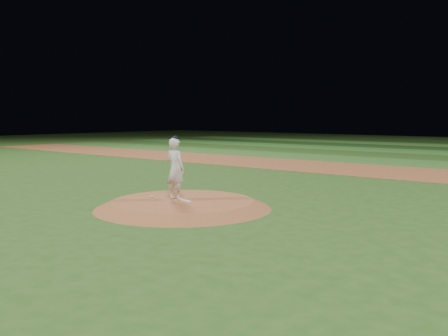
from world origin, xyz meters
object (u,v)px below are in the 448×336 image
(pitching_rubber, at_px, (186,201))
(pitcher_on_mound, at_px, (175,169))
(rosin_bag, at_px, (152,197))
(pitchers_mound, at_px, (183,204))

(pitching_rubber, xyz_separation_m, pitcher_on_mound, (-0.46, -0.00, 0.97))
(pitcher_on_mound, bearing_deg, pitching_rubber, 0.15)
(pitching_rubber, distance_m, pitcher_on_mound, 1.07)
(rosin_bag, bearing_deg, pitching_rubber, 9.01)
(pitchers_mound, height_order, rosin_bag, rosin_bag)
(pitching_rubber, relative_size, pitcher_on_mound, 0.26)
(pitching_rubber, distance_m, rosin_bag, 1.34)
(pitching_rubber, height_order, rosin_bag, rosin_bag)
(pitching_rubber, height_order, pitcher_on_mound, pitcher_on_mound)
(pitchers_mound, height_order, pitcher_on_mound, pitcher_on_mound)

